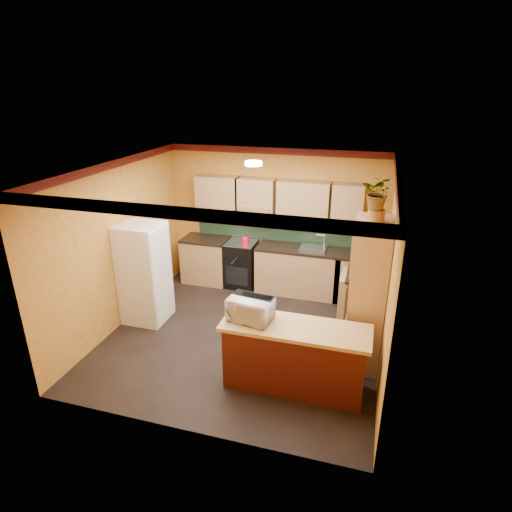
{
  "coord_description": "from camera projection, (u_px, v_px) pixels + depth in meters",
  "views": [
    {
      "loc": [
        1.84,
        -5.59,
        3.77
      ],
      "look_at": [
        0.08,
        0.45,
        1.23
      ],
      "focal_mm": 30.0,
      "sensor_mm": 36.0,
      "label": 1
    }
  ],
  "objects": [
    {
      "name": "stove",
      "position": [
        242.0,
        264.0,
        8.46
      ],
      "size": [
        0.58,
        0.58,
        0.91
      ],
      "primitive_type": "cube",
      "color": "black",
      "rests_on": "ground"
    },
    {
      "name": "kettle",
      "position": [
        245.0,
        239.0,
        8.19
      ],
      "size": [
        0.21,
        0.21,
        0.18
      ],
      "primitive_type": null,
      "rotation": [
        0.0,
        0.0,
        0.24
      ],
      "color": "red",
      "rests_on": "stove"
    },
    {
      "name": "fern",
      "position": [
        379.0,
        193.0,
        5.44
      ],
      "size": [
        0.49,
        0.45,
        0.44
      ],
      "primitive_type": "imported",
      "rotation": [
        0.0,
        0.0,
        -0.32
      ],
      "color": "tan",
      "rests_on": "fern_pot"
    },
    {
      "name": "fern_pot",
      "position": [
        376.0,
        215.0,
        5.56
      ],
      "size": [
        0.22,
        0.22,
        0.16
      ],
      "primitive_type": "cylinder",
      "color": "brown",
      "rests_on": "pantry"
    },
    {
      "name": "base_cabinets_right",
      "position": [
        364.0,
        300.0,
        7.07
      ],
      "size": [
        0.6,
        0.8,
        0.88
      ],
      "primitive_type": "cube",
      "color": "tan",
      "rests_on": "ground"
    },
    {
      "name": "fridge",
      "position": [
        144.0,
        273.0,
        7.09
      ],
      "size": [
        0.68,
        0.66,
        1.7
      ],
      "primitive_type": "cube",
      "color": "white",
      "rests_on": "ground"
    },
    {
      "name": "room_shell",
      "position": [
        249.0,
        206.0,
        6.33
      ],
      "size": [
        4.24,
        4.24,
        2.72
      ],
      "color": "black",
      "rests_on": "ground"
    },
    {
      "name": "breakfast_bar",
      "position": [
        294.0,
        359.0,
        5.57
      ],
      "size": [
        1.8,
        0.55,
        0.88
      ],
      "primitive_type": "cube",
      "color": "#531413",
      "rests_on": "ground"
    },
    {
      "name": "countertop_right",
      "position": [
        366.0,
        275.0,
        6.9
      ],
      "size": [
        0.62,
        0.8,
        0.04
      ],
      "primitive_type": "cube",
      "color": "black",
      "rests_on": "base_cabinets_right"
    },
    {
      "name": "sink",
      "position": [
        313.0,
        248.0,
        7.92
      ],
      "size": [
        0.48,
        0.4,
        0.03
      ],
      "primitive_type": "cube",
      "color": "silver",
      "rests_on": "countertop_back"
    },
    {
      "name": "microwave",
      "position": [
        250.0,
        309.0,
        5.49
      ],
      "size": [
        0.6,
        0.45,
        0.31
      ],
      "primitive_type": "imported",
      "rotation": [
        0.0,
        0.0,
        -0.15
      ],
      "color": "white",
      "rests_on": "bar_top"
    },
    {
      "name": "countertop_back",
      "position": [
        272.0,
        246.0,
        8.13
      ],
      "size": [
        3.65,
        0.62,
        0.04
      ],
      "primitive_type": "cube",
      "color": "black",
      "rests_on": "base_cabinets_back"
    },
    {
      "name": "bar_top",
      "position": [
        296.0,
        328.0,
        5.4
      ],
      "size": [
        1.9,
        0.65,
        0.05
      ],
      "primitive_type": "cube",
      "color": "tan",
      "rests_on": "breakfast_bar"
    },
    {
      "name": "pantry",
      "position": [
        368.0,
        295.0,
        5.94
      ],
      "size": [
        0.48,
        0.9,
        2.1
      ],
      "primitive_type": "cube",
      "color": "tan",
      "rests_on": "ground"
    },
    {
      "name": "base_cabinets_back",
      "position": [
        272.0,
        268.0,
        8.3
      ],
      "size": [
        3.65,
        0.6,
        0.88
      ],
      "primitive_type": "cube",
      "color": "tan",
      "rests_on": "ground"
    }
  ]
}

